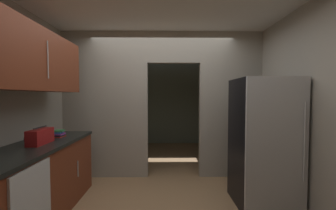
# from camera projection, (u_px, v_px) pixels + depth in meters

# --- Properties ---
(kitchen_overhead_slab) EXTENTS (3.97, 6.62, 0.06)m
(kitchen_overhead_slab) POSITION_uv_depth(u_px,v_px,m) (161.00, 9.00, 2.86)
(kitchen_overhead_slab) COLOR silver
(kitchen_partition) EXTENTS (3.57, 0.12, 2.61)m
(kitchen_partition) POSITION_uv_depth(u_px,v_px,m) (159.00, 101.00, 3.83)
(kitchen_partition) COLOR #9E998C
(kitchen_partition) RESTS_ON ground
(adjoining_room_shell) EXTENTS (3.57, 2.80, 2.61)m
(adjoining_room_shell) POSITION_uv_depth(u_px,v_px,m) (163.00, 102.00, 5.75)
(adjoining_room_shell) COLOR gray
(adjoining_room_shell) RESTS_ON ground
(refrigerator) EXTENTS (0.74, 0.74, 1.70)m
(refrigerator) POSITION_uv_depth(u_px,v_px,m) (263.00, 142.00, 2.84)
(refrigerator) COLOR black
(refrigerator) RESTS_ON ground
(lower_cabinet_run) EXTENTS (0.65, 1.97, 0.90)m
(lower_cabinet_run) POSITION_uv_depth(u_px,v_px,m) (35.00, 184.00, 2.46)
(lower_cabinet_run) COLOR maroon
(lower_cabinet_run) RESTS_ON ground
(upper_cabinet_counterside) EXTENTS (0.36, 1.78, 0.71)m
(upper_cabinet_counterside) POSITION_uv_depth(u_px,v_px,m) (32.00, 60.00, 2.40)
(upper_cabinet_counterside) COLOR maroon
(boombox) EXTENTS (0.15, 0.36, 0.21)m
(boombox) POSITION_uv_depth(u_px,v_px,m) (40.00, 136.00, 2.51)
(boombox) COLOR maroon
(boombox) RESTS_ON lower_cabinet_run
(book_stack) EXTENTS (0.14, 0.16, 0.10)m
(book_stack) POSITION_uv_depth(u_px,v_px,m) (59.00, 134.00, 2.93)
(book_stack) COLOR red
(book_stack) RESTS_ON lower_cabinet_run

